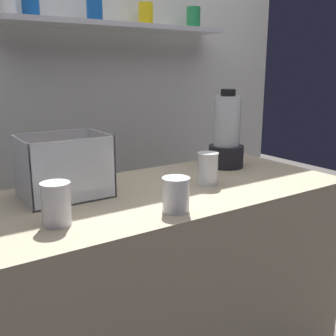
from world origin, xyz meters
TOP-DOWN VIEW (x-y plane):
  - counter at (0.00, 0.00)m, footprint 1.40×0.64m
  - back_wall_unit at (0.00, 0.77)m, footprint 2.60×0.24m
  - carrot_display_bin at (-0.36, 0.12)m, footprint 0.30×0.23m
  - blender_pitcher at (0.42, 0.14)m, footprint 0.16×0.16m
  - juice_cup_beet_far_left at (-0.47, -0.13)m, footprint 0.09×0.09m
  - juice_cup_carrot_left at (-0.12, -0.22)m, footprint 0.09×0.09m
  - juice_cup_pomegranate_middle at (0.16, -0.04)m, footprint 0.08×0.08m

SIDE VIEW (x-z plane):
  - counter at x=0.00m, z-range 0.00..0.90m
  - juice_cup_carrot_left at x=-0.12m, z-range 0.89..1.00m
  - juice_cup_beet_far_left at x=-0.47m, z-range 0.89..1.02m
  - juice_cup_pomegranate_middle at x=0.16m, z-range 0.90..1.02m
  - carrot_display_bin at x=-0.36m, z-range 0.86..1.08m
  - blender_pitcher at x=0.42m, z-range 0.87..1.22m
  - back_wall_unit at x=0.00m, z-range 0.01..2.51m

